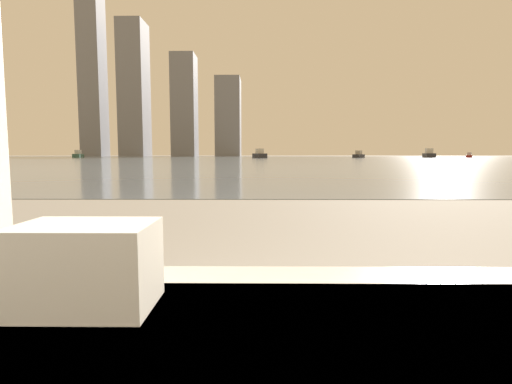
{
  "coord_description": "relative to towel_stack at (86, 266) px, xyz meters",
  "views": [
    {
      "loc": [
        0.05,
        0.14,
        0.8
      ],
      "look_at": [
        0.03,
        2.58,
        0.56
      ],
      "focal_mm": 28.0,
      "sensor_mm": 36.0,
      "label": 1
    }
  ],
  "objects": [
    {
      "name": "harbor_boat_3",
      "position": [
        19.07,
        75.44,
        -0.1
      ],
      "size": [
        2.99,
        3.75,
        1.37
      ],
      "color": "#2D2D33",
      "rests_on": "harbor_water"
    },
    {
      "name": "skyline_tower_3",
      "position": [
        -8.91,
        117.13,
        10.67
      ],
      "size": [
        7.06,
        10.09,
        22.51
      ],
      "color": "slate",
      "rests_on": "ground_plane"
    },
    {
      "name": "skyline_tower_0",
      "position": [
        -48.3,
        117.13,
        24.26
      ],
      "size": [
        6.11,
        7.09,
        49.69
      ],
      "color": "slate",
      "rests_on": "ground_plane"
    },
    {
      "name": "skyline_tower_2",
      "position": [
        -21.73,
        117.13,
        14.02
      ],
      "size": [
        6.74,
        8.25,
        29.21
      ],
      "color": "slate",
      "rests_on": "ground_plane"
    },
    {
      "name": "harbor_boat_4",
      "position": [
        0.25,
        72.73,
        0.02
      ],
      "size": [
        2.79,
        4.79,
        1.7
      ],
      "color": "#2D2D33",
      "rests_on": "harbor_water"
    },
    {
      "name": "harbor_boat_1",
      "position": [
        40.05,
        75.62,
        -0.22
      ],
      "size": [
        2.22,
        2.78,
        1.01
      ],
      "color": "maroon",
      "rests_on": "harbor_water"
    },
    {
      "name": "towel_stack",
      "position": [
        0.0,
        0.0,
        0.0
      ],
      "size": [
        0.25,
        0.17,
        0.16
      ],
      "color": "silver",
      "rests_on": "bathtub"
    },
    {
      "name": "harbor_water",
      "position": [
        0.28,
        61.13,
        -0.58
      ],
      "size": [
        180.0,
        110.0,
        0.01
      ],
      "color": "slate",
      "rests_on": "ground_plane"
    },
    {
      "name": "harbor_boat_5",
      "position": [
        -35.86,
        78.53,
        -0.05
      ],
      "size": [
        2.18,
        4.22,
        1.51
      ],
      "color": "#335647",
      "rests_on": "harbor_water"
    },
    {
      "name": "harbor_boat_0",
      "position": [
        32.18,
        75.0,
        0.04
      ],
      "size": [
        2.59,
        4.94,
        1.76
      ],
      "color": "#2D2D33",
      "rests_on": "harbor_water"
    },
    {
      "name": "skyline_tower_1",
      "position": [
        -36.34,
        117.13,
        18.64
      ],
      "size": [
        7.15,
        9.49,
        38.46
      ],
      "color": "slate",
      "rests_on": "ground_plane"
    }
  ]
}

